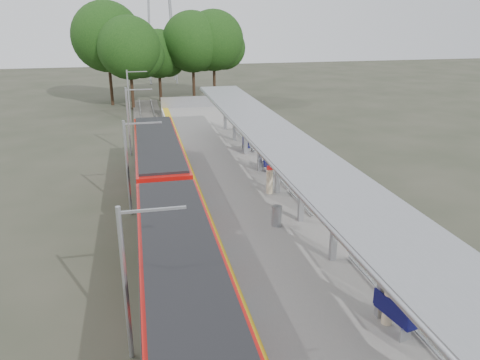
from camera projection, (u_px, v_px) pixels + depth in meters
name	position (u px, v px, depth m)	size (l,w,h in m)	color
trackbed	(162.00, 203.00, 27.78)	(3.00, 70.00, 0.24)	#59544C
platform	(236.00, 191.00, 28.57)	(6.00, 50.00, 1.00)	gray
tactile_strip	(194.00, 186.00, 27.87)	(0.60, 50.00, 0.02)	yellow
end_fence	(189.00, 102.00, 51.14)	(6.00, 0.10, 1.20)	#9EA0A5
train	(167.00, 208.00, 22.05)	(2.74, 27.60, 3.62)	black
canopy	(282.00, 147.00, 24.14)	(3.27, 38.00, 3.66)	#9EA0A5
tree_cluster	(159.00, 42.00, 56.73)	(20.95, 11.93, 12.28)	#382316
catenary_masts	(129.00, 165.00, 25.57)	(2.08, 48.16, 5.40)	#9EA0A5
bench_near	(393.00, 313.00, 15.12)	(0.80, 1.67, 1.09)	#111054
bench_mid	(265.00, 162.00, 30.70)	(0.78, 1.49, 0.97)	#111054
bench_far	(245.00, 144.00, 34.89)	(0.63, 1.53, 1.02)	#111054
info_pillar_near	(389.00, 305.00, 15.35)	(0.36, 0.36, 1.59)	beige
info_pillar_far	(270.00, 181.00, 26.60)	(0.37, 0.37, 1.65)	beige
litter_bin	(277.00, 216.00, 22.60)	(0.49, 0.49, 1.00)	#9EA0A5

